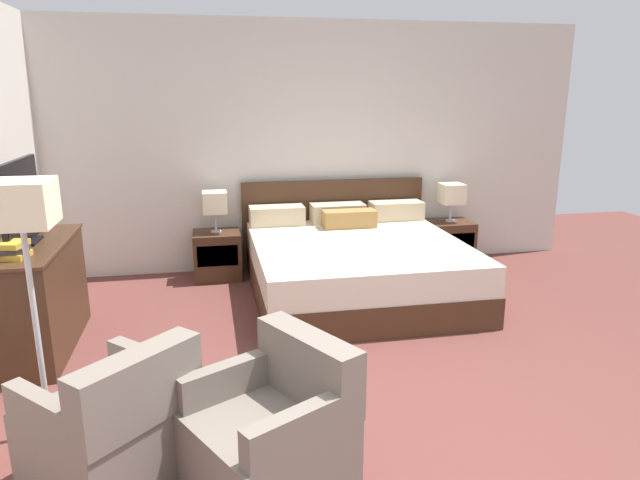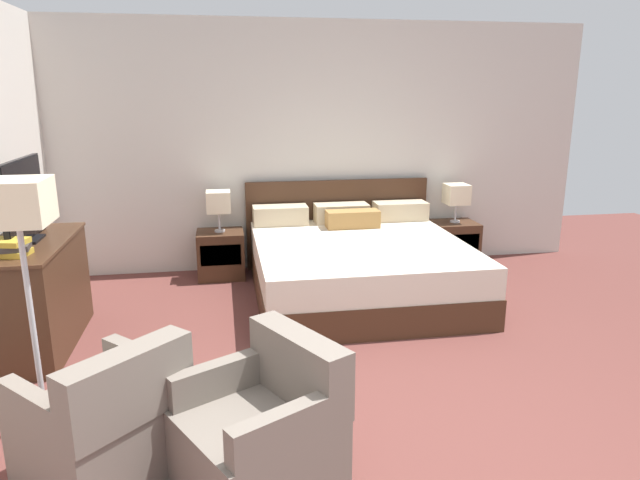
{
  "view_description": "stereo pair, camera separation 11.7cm",
  "coord_description": "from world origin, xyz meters",
  "px_view_note": "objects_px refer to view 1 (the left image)",
  "views": [
    {
      "loc": [
        -0.98,
        -2.34,
        1.94
      ],
      "look_at": [
        -0.09,
        2.13,
        0.75
      ],
      "focal_mm": 32.0,
      "sensor_mm": 36.0,
      "label": 1
    },
    {
      "loc": [
        -0.87,
        -2.36,
        1.94
      ],
      "look_at": [
        -0.09,
        2.13,
        0.75
      ],
      "focal_mm": 32.0,
      "sensor_mm": 36.0,
      "label": 2
    }
  ],
  "objects_px": {
    "bed": "(355,264)",
    "book_red_cover": "(9,255)",
    "nightstand_right": "(449,243)",
    "armchair_by_window": "(113,429)",
    "tv": "(21,203)",
    "book_small_top": "(6,244)",
    "armchair_companion": "(274,434)",
    "dresser": "(32,296)",
    "book_blue_cover": "(9,250)",
    "nightstand_left": "(217,255)",
    "table_lamp_left": "(215,203)",
    "table_lamp_right": "(452,194)",
    "floor_lamp": "(22,225)"
  },
  "relations": [
    {
      "from": "book_small_top",
      "to": "armchair_by_window",
      "type": "distance_m",
      "value": 1.71
    },
    {
      "from": "table_lamp_right",
      "to": "dresser",
      "type": "relative_size",
      "value": 0.34
    },
    {
      "from": "book_blue_cover",
      "to": "armchair_companion",
      "type": "distance_m",
      "value": 2.31
    },
    {
      "from": "tv",
      "to": "book_red_cover",
      "type": "height_order",
      "value": "tv"
    },
    {
      "from": "book_red_cover",
      "to": "armchair_by_window",
      "type": "relative_size",
      "value": 0.26
    },
    {
      "from": "book_small_top",
      "to": "armchair_companion",
      "type": "xyz_separation_m",
      "value": [
        1.61,
        -1.55,
        -0.66
      ]
    },
    {
      "from": "table_lamp_left",
      "to": "armchair_companion",
      "type": "height_order",
      "value": "table_lamp_left"
    },
    {
      "from": "nightstand_right",
      "to": "dresser",
      "type": "xyz_separation_m",
      "value": [
        -4.05,
        -1.5,
        0.18
      ]
    },
    {
      "from": "dresser",
      "to": "floor_lamp",
      "type": "height_order",
      "value": "floor_lamp"
    },
    {
      "from": "armchair_companion",
      "to": "table_lamp_right",
      "type": "bearing_deg",
      "value": 54.57
    },
    {
      "from": "book_small_top",
      "to": "armchair_by_window",
      "type": "relative_size",
      "value": 0.24
    },
    {
      "from": "book_red_cover",
      "to": "nightstand_right",
      "type": "bearing_deg",
      "value": 24.84
    },
    {
      "from": "table_lamp_right",
      "to": "dresser",
      "type": "distance_m",
      "value": 4.34
    },
    {
      "from": "tv",
      "to": "floor_lamp",
      "type": "height_order",
      "value": "floor_lamp"
    },
    {
      "from": "book_small_top",
      "to": "table_lamp_right",
      "type": "bearing_deg",
      "value": 24.84
    },
    {
      "from": "dresser",
      "to": "book_small_top",
      "type": "bearing_deg",
      "value": -89.93
    },
    {
      "from": "tv",
      "to": "armchair_by_window",
      "type": "bearing_deg",
      "value": -65.03
    },
    {
      "from": "bed",
      "to": "nightstand_right",
      "type": "relative_size",
      "value": 4.24
    },
    {
      "from": "nightstand_left",
      "to": "book_small_top",
      "type": "height_order",
      "value": "book_small_top"
    },
    {
      "from": "tv",
      "to": "bed",
      "type": "bearing_deg",
      "value": 14.24
    },
    {
      "from": "nightstand_right",
      "to": "bed",
      "type": "bearing_deg",
      "value": -149.73
    },
    {
      "from": "book_small_top",
      "to": "armchair_companion",
      "type": "distance_m",
      "value": 2.33
    },
    {
      "from": "nightstand_left",
      "to": "nightstand_right",
      "type": "bearing_deg",
      "value": 0.0
    },
    {
      "from": "book_blue_cover",
      "to": "nightstand_right",
      "type": "bearing_deg",
      "value": 24.88
    },
    {
      "from": "book_blue_cover",
      "to": "armchair_by_window",
      "type": "xyz_separation_m",
      "value": [
        0.81,
        -1.35,
        -0.62
      ]
    },
    {
      "from": "armchair_by_window",
      "to": "floor_lamp",
      "type": "xyz_separation_m",
      "value": [
        -0.44,
        0.49,
        0.97
      ]
    },
    {
      "from": "bed",
      "to": "book_red_cover",
      "type": "distance_m",
      "value": 3.0
    },
    {
      "from": "table_lamp_left",
      "to": "armchair_companion",
      "type": "distance_m",
      "value": 3.47
    },
    {
      "from": "nightstand_left",
      "to": "table_lamp_left",
      "type": "relative_size",
      "value": 1.16
    },
    {
      "from": "armchair_by_window",
      "to": "table_lamp_right",
      "type": "bearing_deg",
      "value": 44.94
    },
    {
      "from": "nightstand_right",
      "to": "nightstand_left",
      "type": "bearing_deg",
      "value": 180.0
    },
    {
      "from": "table_lamp_left",
      "to": "floor_lamp",
      "type": "distance_m",
      "value": 2.96
    },
    {
      "from": "nightstand_right",
      "to": "armchair_by_window",
      "type": "relative_size",
      "value": 0.52
    },
    {
      "from": "bed",
      "to": "book_red_cover",
      "type": "bearing_deg",
      "value": -157.96
    },
    {
      "from": "book_blue_cover",
      "to": "armchair_by_window",
      "type": "distance_m",
      "value": 1.69
    },
    {
      "from": "book_small_top",
      "to": "floor_lamp",
      "type": "height_order",
      "value": "floor_lamp"
    },
    {
      "from": "bed",
      "to": "book_red_cover",
      "type": "relative_size",
      "value": 8.59
    },
    {
      "from": "book_red_cover",
      "to": "armchair_by_window",
      "type": "height_order",
      "value": "book_red_cover"
    },
    {
      "from": "book_red_cover",
      "to": "book_small_top",
      "type": "distance_m",
      "value": 0.08
    },
    {
      "from": "bed",
      "to": "table_lamp_right",
      "type": "height_order",
      "value": "bed"
    },
    {
      "from": "table_lamp_left",
      "to": "armchair_companion",
      "type": "xyz_separation_m",
      "value": [
        0.19,
        -3.43,
        -0.53
      ]
    },
    {
      "from": "table_lamp_left",
      "to": "table_lamp_right",
      "type": "height_order",
      "value": "same"
    },
    {
      "from": "tv",
      "to": "armchair_companion",
      "type": "xyz_separation_m",
      "value": [
        1.61,
        -1.96,
        -0.86
      ]
    },
    {
      "from": "dresser",
      "to": "book_red_cover",
      "type": "relative_size",
      "value": 5.17
    },
    {
      "from": "nightstand_left",
      "to": "armchair_companion",
      "type": "height_order",
      "value": "armchair_companion"
    },
    {
      "from": "dresser",
      "to": "armchair_by_window",
      "type": "xyz_separation_m",
      "value": [
        0.82,
        -1.72,
        -0.15
      ]
    },
    {
      "from": "book_small_top",
      "to": "floor_lamp",
      "type": "xyz_separation_m",
      "value": [
        0.38,
        -0.86,
        0.31
      ]
    },
    {
      "from": "table_lamp_left",
      "to": "armchair_by_window",
      "type": "distance_m",
      "value": 3.32
    },
    {
      "from": "book_small_top",
      "to": "armchair_by_window",
      "type": "bearing_deg",
      "value": -58.64
    },
    {
      "from": "tv",
      "to": "armchair_by_window",
      "type": "height_order",
      "value": "tv"
    }
  ]
}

